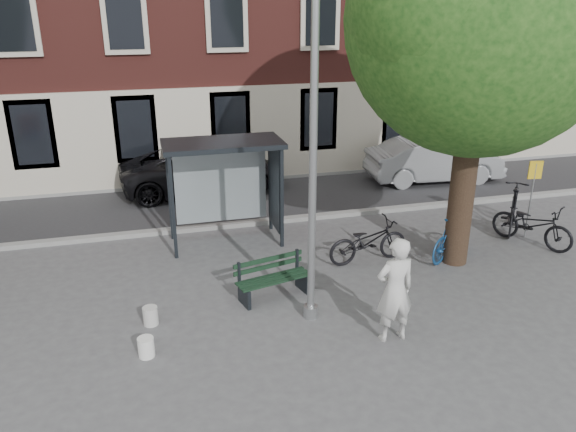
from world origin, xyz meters
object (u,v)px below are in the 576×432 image
at_px(car_silver, 434,160).
at_px(lamppost, 313,180).
at_px(bike_a, 368,241).
at_px(car_dark, 203,169).
at_px(bike_d, 514,208).
at_px(bike_c, 532,224).
at_px(bus_shelter, 239,167).
at_px(bike_b, 452,236).
at_px(bench, 273,280).
at_px(painter, 395,290).
at_px(notice_sign, 534,182).

bearing_deg(car_silver, lamppost, 142.28).
relative_size(bike_a, car_dark, 0.38).
bearing_deg(car_dark, bike_d, -129.21).
relative_size(bike_a, bike_c, 0.96).
relative_size(bus_shelter, car_silver, 0.63).
height_order(bike_a, bike_c, bike_c).
height_order(bus_shelter, bike_b, bus_shelter).
relative_size(bike_a, car_silver, 0.43).
height_order(bike_a, bike_d, bike_d).
height_order(lamppost, bench, lamppost).
distance_m(painter, bike_b, 4.02).
bearing_deg(notice_sign, bench, -159.17).
height_order(bench, notice_sign, notice_sign).
xyz_separation_m(bike_a, notice_sign, (4.53, 0.32, 0.98)).
distance_m(bike_b, notice_sign, 2.78).
height_order(lamppost, bus_shelter, lamppost).
height_order(bench, car_silver, car_silver).
xyz_separation_m(painter, bike_b, (2.82, 2.83, -0.45)).
height_order(bench, car_dark, car_dark).
relative_size(bike_d, notice_sign, 1.03).
distance_m(bus_shelter, bike_c, 7.44).
relative_size(lamppost, bench, 3.74).
relative_size(bike_d, car_silver, 0.46).
bearing_deg(bike_c, lamppost, 167.65).
relative_size(lamppost, bike_c, 2.98).
distance_m(bus_shelter, bike_a, 3.63).
bearing_deg(bike_a, bike_d, -84.70).
distance_m(bench, bike_d, 7.27).
xyz_separation_m(bike_a, bike_d, (4.48, 0.84, 0.11)).
bearing_deg(bus_shelter, notice_sign, -13.75).
relative_size(bike_c, notice_sign, 1.01).
relative_size(painter, bench, 1.21).
bearing_deg(car_silver, notice_sign, -176.61).
relative_size(car_dark, notice_sign, 2.53).
bearing_deg(painter, bike_b, -138.54).
height_order(bus_shelter, bench, bus_shelter).
bearing_deg(bike_b, bike_a, 48.17).
distance_m(painter, car_silver, 10.07).
bearing_deg(bench, car_silver, 28.16).
height_order(car_silver, notice_sign, notice_sign).
xyz_separation_m(lamppost, bike_c, (6.36, 1.91, -2.25)).
distance_m(bike_c, car_dark, 9.82).
relative_size(bike_c, car_dark, 0.40).
bearing_deg(lamppost, car_dark, 97.17).
relative_size(bike_c, bike_d, 0.98).
height_order(painter, car_dark, painter).
xyz_separation_m(lamppost, bike_b, (4.02, 1.74, -2.24)).
bearing_deg(lamppost, notice_sign, 19.73).
distance_m(lamppost, bike_c, 7.01).
bearing_deg(car_dark, lamppost, -176.08).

